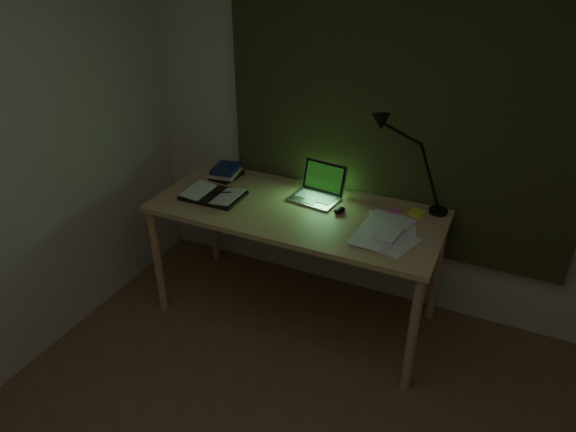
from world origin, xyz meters
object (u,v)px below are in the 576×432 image
object	(u,v)px
open_textbook	(213,195)
desk_lamp	(445,167)
desk	(296,263)
laptop	(314,185)
loose_papers	(380,230)
book_stack	(226,172)

from	to	relation	value
open_textbook	desk_lamp	xyz separation A→B (m)	(1.35, 0.39, 0.28)
desk	open_textbook	size ratio (longest dim) A/B	4.79
desk	desk_lamp	xyz separation A→B (m)	(0.80, 0.31, 0.70)
desk	open_textbook	bearing A→B (deg)	-171.59
laptop	open_textbook	size ratio (longest dim) A/B	0.90
desk	open_textbook	world-z (taller)	open_textbook
loose_papers	desk_lamp	bearing A→B (deg)	55.01
laptop	loose_papers	xyz separation A→B (m)	(0.49, -0.20, -0.10)
book_stack	open_textbook	bearing A→B (deg)	-74.29
open_textbook	book_stack	distance (m)	0.30
laptop	book_stack	bearing A→B (deg)	-177.26
open_textbook	book_stack	xyz separation A→B (m)	(-0.08, 0.29, 0.03)
loose_papers	open_textbook	bearing A→B (deg)	-178.60
book_stack	laptop	bearing A→B (deg)	-5.25
book_stack	desk	bearing A→B (deg)	-18.51
desk	laptop	size ratio (longest dim) A/B	5.29
open_textbook	loose_papers	world-z (taller)	open_textbook
laptop	desk	bearing A→B (deg)	-103.14
loose_papers	book_stack	bearing A→B (deg)	167.32
book_stack	desk_lamp	world-z (taller)	desk_lamp
desk	desk_lamp	distance (m)	1.11
book_stack	loose_papers	world-z (taller)	book_stack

